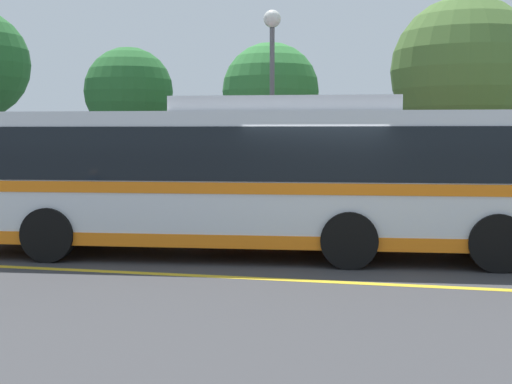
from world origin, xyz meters
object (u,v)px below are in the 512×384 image
transit_bus (257,174)px  tree_2 (129,92)px  tree_1 (465,71)px  street_lamp (272,66)px  tree_0 (271,92)px  parked_car_2 (308,198)px  parked_car_1 (88,195)px

transit_bus → tree_2: tree_2 is taller
transit_bus → tree_1: (4.27, 8.59, 2.63)m
transit_bus → tree_1: 9.95m
transit_bus → tree_2: bearing=29.0°
street_lamp → tree_0: 2.52m
transit_bus → tree_2: 11.88m
street_lamp → tree_1: size_ratio=0.92×
parked_car_2 → tree_0: tree_0 is taller
tree_1 → parked_car_2: bearing=-129.4°
parked_car_1 → street_lamp: bearing=-60.6°
tree_0 → tree_2: tree_2 is taller
street_lamp → tree_1: bearing=18.2°
street_lamp → tree_1: (5.39, 1.77, -0.09)m
transit_bus → parked_car_1: 6.99m
parked_car_1 → tree_0: tree_0 is taller
tree_1 → tree_2: tree_1 is taller
tree_0 → tree_2: size_ratio=0.99×
transit_bus → street_lamp: street_lamp is taller
transit_bus → parked_car_1: transit_bus is taller
parked_car_1 → tree_0: size_ratio=0.91×
parked_car_1 → tree_1: bearing=-67.5°
tree_2 → street_lamp: bearing=-26.2°
tree_1 → tree_2: size_ratio=1.20×
parked_car_2 → tree_1: bearing=137.4°
transit_bus → street_lamp: bearing=3.3°
street_lamp → tree_1: 5.68m
parked_car_2 → street_lamp: bearing=-156.3°
parked_car_2 → tree_2: tree_2 is taller
tree_2 → transit_bus: bearing=-55.0°
street_lamp → tree_0: (-0.54, 2.40, -0.57)m
transit_bus → tree_0: size_ratio=2.34×
tree_2 → tree_1: bearing=-5.1°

